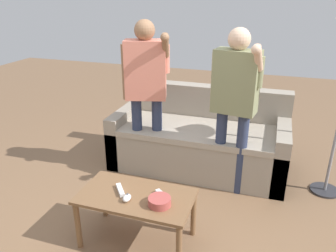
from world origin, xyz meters
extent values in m
plane|color=brown|center=(0.00, 0.00, 0.00)|extent=(12.00, 12.00, 0.00)
cube|color=#9E9384|center=(0.19, 1.26, 0.22)|extent=(1.87, 0.86, 0.43)
cube|color=#AA9F8F|center=(0.19, 1.19, 0.46)|extent=(1.59, 0.74, 0.06)
cube|color=#9E9384|center=(0.19, 1.60, 0.64)|extent=(1.87, 0.18, 0.41)
cube|color=#9E9384|center=(-0.68, 1.26, 0.30)|extent=(0.14, 0.86, 0.60)
cube|color=#9E9384|center=(1.05, 1.26, 0.30)|extent=(0.14, 0.86, 0.60)
cube|color=brown|center=(0.01, -0.08, 0.42)|extent=(0.87, 0.48, 0.03)
cylinder|color=brown|center=(-0.39, -0.29, 0.20)|extent=(0.04, 0.04, 0.40)
cylinder|color=brown|center=(0.41, -0.29, 0.20)|extent=(0.04, 0.04, 0.40)
cylinder|color=brown|center=(-0.39, 0.12, 0.20)|extent=(0.04, 0.04, 0.40)
cylinder|color=brown|center=(0.41, 0.12, 0.20)|extent=(0.04, 0.04, 0.40)
cylinder|color=#B24C47|center=(0.22, -0.15, 0.46)|extent=(0.17, 0.17, 0.06)
ellipsoid|color=white|center=(-0.02, -0.17, 0.45)|extent=(0.06, 0.09, 0.05)
cylinder|color=#4C4C51|center=(-0.02, -0.16, 0.48)|extent=(0.02, 0.02, 0.01)
cylinder|color=#2D2D33|center=(1.51, 1.14, 0.01)|extent=(0.28, 0.28, 0.02)
cylinder|color=#2D3856|center=(-0.41, 0.95, 0.42)|extent=(0.11, 0.11, 0.84)
cylinder|color=#2D3856|center=(-0.21, 1.00, 0.42)|extent=(0.11, 0.11, 0.84)
cube|color=#DB7F6B|center=(-0.31, 0.98, 1.13)|extent=(0.44, 0.31, 0.58)
sphere|color=#936B4C|center=(-0.31, 0.98, 1.51)|extent=(0.20, 0.20, 0.20)
cylinder|color=#936B4C|center=(-0.50, 0.92, 1.10)|extent=(0.07, 0.07, 0.55)
cylinder|color=#DB7F6B|center=(-0.12, 1.03, 1.24)|extent=(0.07, 0.07, 0.27)
cylinder|color=#936B4C|center=(-0.09, 0.93, 1.38)|extent=(0.13, 0.24, 0.25)
sphere|color=#936B4C|center=(-0.06, 0.83, 1.47)|extent=(0.08, 0.08, 0.08)
cylinder|color=#2D3856|center=(0.48, 0.90, 0.41)|extent=(0.10, 0.10, 0.82)
cylinder|color=#2D3856|center=(0.68, 0.87, 0.41)|extent=(0.10, 0.10, 0.82)
cube|color=gray|center=(0.58, 0.89, 1.11)|extent=(0.42, 0.26, 0.57)
sphere|color=beige|center=(0.58, 0.89, 1.48)|extent=(0.20, 0.20, 0.20)
cylinder|color=beige|center=(0.39, 0.92, 1.08)|extent=(0.07, 0.07, 0.54)
cylinder|color=gray|center=(0.77, 0.86, 1.21)|extent=(0.07, 0.07, 0.27)
cylinder|color=beige|center=(0.76, 0.75, 1.35)|extent=(0.10, 0.22, 0.25)
sphere|color=beige|center=(0.74, 0.65, 1.43)|extent=(0.08, 0.08, 0.08)
cube|color=white|center=(0.21, -0.05, 0.44)|extent=(0.14, 0.12, 0.03)
cylinder|color=silver|center=(0.19, -0.03, 0.46)|extent=(0.01, 0.01, 0.00)
cube|color=silver|center=(0.25, -0.08, 0.46)|extent=(0.02, 0.02, 0.00)
cube|color=white|center=(-0.12, -0.08, 0.44)|extent=(0.13, 0.15, 0.03)
cylinder|color=silver|center=(-0.14, -0.06, 0.46)|extent=(0.01, 0.01, 0.00)
cube|color=silver|center=(-0.09, -0.12, 0.46)|extent=(0.02, 0.02, 0.00)
camera|label=1|loc=(0.90, -2.02, 1.87)|focal=35.52mm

